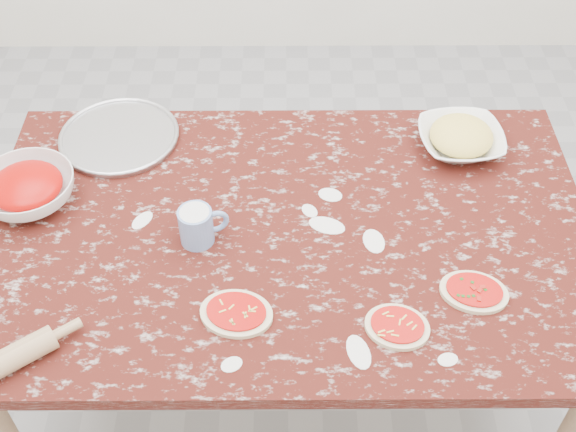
# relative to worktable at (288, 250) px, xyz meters

# --- Properties ---
(ground) EXTENTS (4.00, 4.00, 0.00)m
(ground) POSITION_rel_worktable_xyz_m (0.00, 0.00, -0.67)
(ground) COLOR gray
(worktable) EXTENTS (1.60, 1.00, 0.75)m
(worktable) POSITION_rel_worktable_xyz_m (0.00, 0.00, 0.00)
(worktable) COLOR #3B110C
(worktable) RESTS_ON ground
(pizza_tray) EXTENTS (0.42, 0.42, 0.01)m
(pizza_tray) POSITION_rel_worktable_xyz_m (-0.50, 0.37, 0.09)
(pizza_tray) COLOR #B2B2B7
(pizza_tray) RESTS_ON worktable
(sauce_bowl) EXTENTS (0.31, 0.31, 0.08)m
(sauce_bowl) POSITION_rel_worktable_xyz_m (-0.70, 0.11, 0.12)
(sauce_bowl) COLOR white
(sauce_bowl) RESTS_ON worktable
(cheese_bowl) EXTENTS (0.26, 0.26, 0.06)m
(cheese_bowl) POSITION_rel_worktable_xyz_m (0.50, 0.32, 0.11)
(cheese_bowl) COLOR white
(cheese_bowl) RESTS_ON worktable
(flour_mug) EXTENTS (0.13, 0.09, 0.10)m
(flour_mug) POSITION_rel_worktable_xyz_m (-0.23, -0.03, 0.14)
(flour_mug) COLOR #708DC5
(flour_mug) RESTS_ON worktable
(pizza_left) EXTENTS (0.20, 0.17, 0.02)m
(pizza_left) POSITION_rel_worktable_xyz_m (-0.12, -0.28, 0.09)
(pizza_left) COLOR beige
(pizza_left) RESTS_ON worktable
(pizza_mid) EXTENTS (0.18, 0.16, 0.02)m
(pizza_mid) POSITION_rel_worktable_xyz_m (0.25, -0.32, 0.09)
(pizza_mid) COLOR beige
(pizza_mid) RESTS_ON worktable
(pizza_right) EXTENTS (0.19, 0.16, 0.02)m
(pizza_right) POSITION_rel_worktable_xyz_m (0.45, -0.21, 0.09)
(pizza_right) COLOR beige
(pizza_right) RESTS_ON worktable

